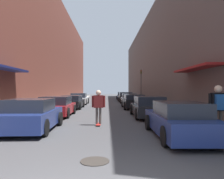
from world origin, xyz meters
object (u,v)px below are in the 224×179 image
(parked_car_left_0, at_px, (31,115))
(parked_car_right_0, at_px, (179,120))
(manhole_cover, at_px, (95,161))
(traffic_light, at_px, (141,83))
(pedestrian, at_px, (219,104))
(parked_car_left_2, at_px, (72,102))
(parked_car_left_3, at_px, (79,99))
(parked_car_right_2, at_px, (133,101))
(parked_car_right_5, at_px, (122,96))
(skateboarder, at_px, (98,104))
(parked_car_right_4, at_px, (125,97))
(parked_car_right_1, at_px, (148,107))
(parked_car_left_1, at_px, (57,107))
(parked_car_right_3, at_px, (129,99))

(parked_car_left_0, bearing_deg, parked_car_right_0, -13.39)
(manhole_cover, height_order, traffic_light, traffic_light)
(traffic_light, relative_size, pedestrian, 2.23)
(parked_car_left_2, xyz_separation_m, pedestrian, (7.13, -12.14, 0.63))
(parked_car_left_3, relative_size, pedestrian, 2.44)
(parked_car_right_2, xyz_separation_m, parked_car_right_5, (0.11, 15.96, -0.00))
(parked_car_left_3, distance_m, parked_car_right_2, 8.01)
(skateboarder, bearing_deg, parked_car_right_0, -41.32)
(parked_car_left_2, height_order, parked_car_right_4, parked_car_right_4)
(parked_car_left_0, height_order, traffic_light, traffic_light)
(parked_car_right_4, xyz_separation_m, traffic_light, (1.47, -4.62, 1.86))
(parked_car_left_2, bearing_deg, pedestrian, -59.59)
(parked_car_left_2, distance_m, skateboarder, 9.73)
(manhole_cover, height_order, pedestrian, pedestrian)
(parked_car_left_3, height_order, pedestrian, pedestrian)
(parked_car_right_1, bearing_deg, parked_car_right_5, 90.24)
(parked_car_left_0, relative_size, parked_car_left_2, 0.96)
(parked_car_right_1, height_order, parked_car_right_2, parked_car_right_1)
(parked_car_right_0, relative_size, skateboarder, 2.64)
(parked_car_left_2, bearing_deg, parked_car_left_0, -90.05)
(parked_car_left_1, distance_m, parked_car_right_1, 5.89)
(parked_car_left_3, distance_m, parked_car_right_1, 13.23)
(manhole_cover, bearing_deg, parked_car_right_4, 83.59)
(parked_car_right_4, distance_m, parked_car_right_5, 5.30)
(parked_car_left_0, bearing_deg, parked_car_right_5, 77.95)
(parked_car_right_1, xyz_separation_m, parked_car_right_3, (-0.08, 11.40, -0.02))
(parked_car_left_0, height_order, parked_car_left_3, parked_car_left_0)
(parked_car_left_0, distance_m, parked_car_right_4, 21.99)
(parked_car_right_4, bearing_deg, parked_car_left_2, -118.20)
(parked_car_right_1, relative_size, parked_car_right_5, 0.98)
(parked_car_left_1, bearing_deg, parked_car_right_4, 70.33)
(parked_car_left_0, bearing_deg, traffic_light, 66.61)
(parked_car_right_1, relative_size, pedestrian, 2.60)
(parked_car_left_1, xyz_separation_m, manhole_cover, (2.98, -8.93, -0.60))
(parked_car_left_0, relative_size, parked_car_right_5, 0.86)
(parked_car_right_0, bearing_deg, parked_car_right_4, 90.11)
(parked_car_left_1, distance_m, skateboarder, 4.70)
(parked_car_left_0, bearing_deg, skateboarder, 24.63)
(parked_car_left_1, xyz_separation_m, parked_car_right_0, (5.86, -6.34, 0.01))
(parked_car_left_0, height_order, parked_car_left_1, parked_car_left_0)
(parked_car_left_2, distance_m, parked_car_left_3, 5.65)
(parked_car_left_0, xyz_separation_m, parked_car_right_3, (5.67, 15.78, -0.03))
(parked_car_left_3, height_order, parked_car_right_0, parked_car_left_3)
(parked_car_right_2, xyz_separation_m, parked_car_right_3, (0.12, 5.21, -0.02))
(parked_car_left_3, distance_m, traffic_light, 7.54)
(parked_car_left_3, xyz_separation_m, parked_car_right_3, (5.78, -0.46, -0.01))
(parked_car_left_3, distance_m, parked_car_right_5, 11.80)
(parked_car_right_1, distance_m, pedestrian, 6.12)
(parked_car_right_1, distance_m, manhole_cover, 8.85)
(parked_car_right_1, bearing_deg, skateboarder, -133.89)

